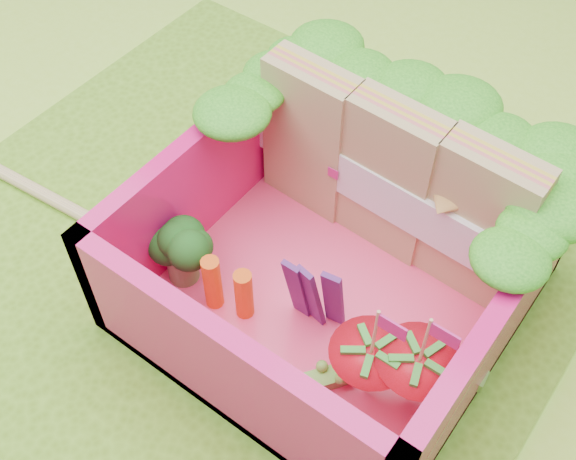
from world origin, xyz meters
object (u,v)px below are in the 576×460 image
Objects in this scene: bento_box at (336,254)px; sandwich_stack at (391,179)px; strawberry_left at (368,372)px; strawberry_right at (414,380)px; chopsticks at (1,172)px; broccoli at (179,247)px.

sandwich_stack is at bearing 89.22° from bento_box.
strawberry_left is 0.15m from strawberry_right.
strawberry_left is 1.90m from chopsticks.
broccoli is 0.59× the size of strawberry_right.
strawberry_left is at bearing 0.31° from broccoli.
strawberry_left is (0.33, -0.29, -0.08)m from bento_box.
broccoli is 0.60× the size of strawberry_left.
strawberry_right is at bearing 3.90° from broccoli.
strawberry_right reaches higher than strawberry_left.
bento_box is at bearing 153.98° from strawberry_right.
strawberry_right is at bearing -51.11° from sandwich_stack.
chopsticks is (-1.56, -0.70, -0.35)m from sandwich_stack.
broccoli reaches higher than chopsticks.
broccoli is at bearing 2.96° from chopsticks.
sandwich_stack is 2.29× the size of strawberry_right.
bento_box is 1.08× the size of sandwich_stack.
broccoli is 0.98m from strawberry_right.
broccoli is at bearing -179.69° from strawberry_left.
sandwich_stack reaches higher than chopsticks.
strawberry_left is at bearing -62.91° from sandwich_stack.
sandwich_stack is 0.75m from strawberry_left.
bento_box is 0.53m from strawberry_right.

